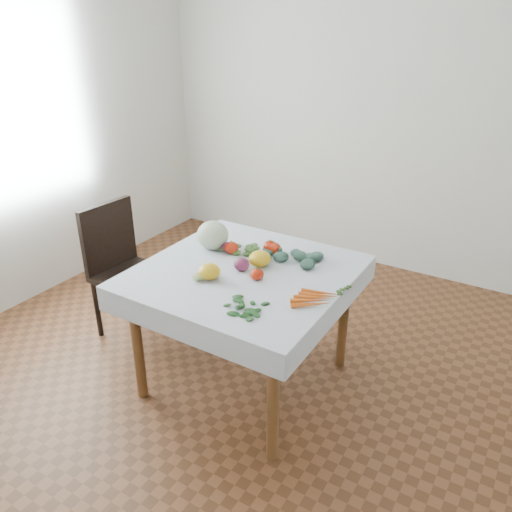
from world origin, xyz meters
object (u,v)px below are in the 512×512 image
at_px(table, 245,286).
at_px(cabbage, 213,235).
at_px(chair, 121,262).
at_px(carrot_bunch, 316,298).
at_px(heirloom_back, 260,259).

distance_m(table, cabbage, 0.40).
bearing_deg(chair, table, -2.20).
bearing_deg(chair, cabbage, 9.00).
bearing_deg(chair, carrot_bunch, -5.07).
relative_size(heirloom_back, carrot_bunch, 0.50).
xyz_separation_m(chair, heirloom_back, (1.06, 0.05, 0.27)).
bearing_deg(cabbage, heirloom_back, -8.71).
bearing_deg(heirloom_back, carrot_bunch, -23.24).
distance_m(table, heirloom_back, 0.18).
height_order(cabbage, heirloom_back, cabbage).
height_order(table, heirloom_back, heirloom_back).
relative_size(table, cabbage, 5.22).
relative_size(cabbage, heirloom_back, 1.52).
relative_size(table, chair, 1.08).
height_order(table, cabbage, cabbage).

